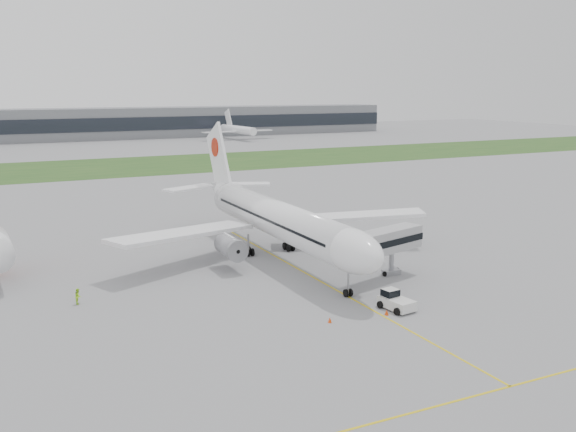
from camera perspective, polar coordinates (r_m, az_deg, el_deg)
name	(u,v)px	position (r m, az deg, el deg)	size (l,w,h in m)	color
ground	(290,265)	(86.84, 0.20, -4.34)	(600.00, 600.00, 0.00)	gray
apron_markings	(307,274)	(82.56, 1.73, -5.18)	(70.00, 70.00, 0.04)	gold
grass_strip	(114,167)	(199.85, -15.22, 4.24)	(600.00, 50.00, 0.02)	#224B1C
terminal_building	(65,124)	(307.54, -19.25, 7.69)	(320.00, 22.30, 14.00)	gray
airliner	(275,217)	(89.78, -1.17, -0.10)	(48.13, 53.95, 17.88)	white
pushback_tug	(395,301)	(70.73, 9.49, -7.42)	(3.14, 4.23, 2.02)	silver
jet_bridge	(377,244)	(79.09, 7.92, -2.47)	(13.50, 7.32, 6.41)	#A9A9AC
safety_cone_left	(330,320)	(66.22, 3.73, -9.20)	(0.41, 0.41, 0.57)	#DB3E0B
safety_cone_right	(387,312)	(68.92, 8.76, -8.46)	(0.44, 0.44, 0.60)	#DB3E0B
ground_crew_near	(389,298)	(71.44, 8.93, -7.24)	(0.65, 0.43, 1.78)	#CFE926
ground_crew_far	(78,296)	(74.97, -18.15, -6.79)	(0.86, 0.67, 1.78)	#B1F328
distant_aircraft_right	(238,140)	(294.84, -4.47, 6.79)	(33.92, 29.93, 12.97)	white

